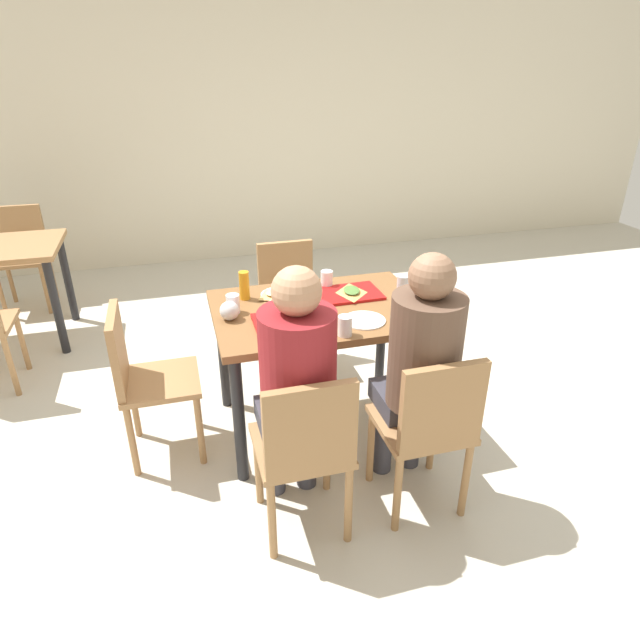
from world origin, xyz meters
TOP-DOWN VIEW (x-y plane):
  - ground_plane at (0.00, 0.00)m, footprint 10.00×10.00m
  - back_wall at (0.00, 3.20)m, footprint 10.00×0.10m
  - main_table at (0.00, 0.00)m, footprint 1.14×0.81m
  - chair_near_left at (-0.29, -0.79)m, footprint 0.40×0.40m
  - chair_near_right at (0.29, -0.79)m, footprint 0.40×0.40m
  - chair_far_side at (0.00, 0.79)m, footprint 0.40×0.40m
  - chair_left_end at (-0.95, 0.00)m, footprint 0.40×0.40m
  - person_in_red at (-0.29, -0.65)m, footprint 0.32×0.42m
  - person_in_brown_jacket at (0.29, -0.65)m, footprint 0.32×0.42m
  - tray_red_near at (-0.20, -0.14)m, footprint 0.36×0.26m
  - tray_red_far at (0.20, 0.12)m, footprint 0.36×0.27m
  - paper_plate_center at (-0.17, 0.22)m, footprint 0.22×0.22m
  - paper_plate_near_edge at (0.17, -0.22)m, footprint 0.22×0.22m
  - pizza_slice_a at (-0.21, -0.12)m, footprint 0.27×0.28m
  - pizza_slice_b at (0.22, 0.11)m, footprint 0.17×0.22m
  - pizza_slice_c at (-0.20, 0.21)m, footprint 0.21×0.20m
  - plastic_cup_a at (-0.03, 0.34)m, footprint 0.07×0.07m
  - plastic_cup_b at (0.03, -0.34)m, footprint 0.07×0.07m
  - plastic_cup_c at (-0.46, 0.06)m, footprint 0.07×0.07m
  - plastic_cup_d at (0.11, 0.26)m, footprint 0.07×0.07m
  - soda_can at (0.48, 0.02)m, footprint 0.07×0.07m
  - condiment_bottle at (-0.37, 0.22)m, footprint 0.06×0.06m
  - foil_bundle at (-0.48, -0.02)m, footprint 0.10×0.10m
  - background_chair_far at (-1.97, 2.37)m, footprint 0.40×0.40m

SIDE VIEW (x-z plane):
  - ground_plane at x=0.00m, z-range -0.02..0.00m
  - chair_near_left at x=-0.29m, z-range 0.07..0.93m
  - chair_near_right at x=0.29m, z-range 0.07..0.93m
  - chair_far_side at x=0.00m, z-range 0.07..0.93m
  - chair_left_end at x=-0.95m, z-range 0.07..0.93m
  - background_chair_far at x=-1.97m, z-range 0.07..0.93m
  - main_table at x=0.00m, z-range 0.28..1.04m
  - person_in_red at x=-0.29m, z-range 0.12..1.38m
  - person_in_brown_jacket at x=0.29m, z-range 0.12..1.38m
  - paper_plate_center at x=-0.17m, z-range 0.76..0.77m
  - paper_plate_near_edge at x=0.17m, z-range 0.76..0.77m
  - tray_red_near at x=-0.20m, z-range 0.76..0.78m
  - tray_red_far at x=0.20m, z-range 0.76..0.78m
  - pizza_slice_c at x=-0.20m, z-range 0.77..0.79m
  - pizza_slice_b at x=0.22m, z-range 0.77..0.80m
  - pizza_slice_a at x=-0.21m, z-range 0.77..0.80m
  - plastic_cup_a at x=-0.03m, z-range 0.76..0.86m
  - plastic_cup_b at x=0.03m, z-range 0.76..0.86m
  - plastic_cup_c at x=-0.46m, z-range 0.76..0.86m
  - plastic_cup_d at x=0.11m, z-range 0.76..0.86m
  - foil_bundle at x=-0.48m, z-range 0.76..0.86m
  - soda_can at x=0.48m, z-range 0.76..0.88m
  - condiment_bottle at x=-0.37m, z-range 0.76..0.92m
  - back_wall at x=0.00m, z-range 0.00..2.80m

